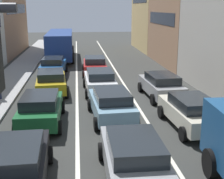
# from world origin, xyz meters

# --- Properties ---
(sidewalk_left) EXTENTS (2.60, 64.00, 0.14)m
(sidewalk_left) POSITION_xyz_m (-6.70, 20.00, 0.07)
(sidewalk_left) COLOR gray
(sidewalk_left) RESTS_ON ground
(lane_stripe_left) EXTENTS (0.16, 60.00, 0.01)m
(lane_stripe_left) POSITION_xyz_m (-1.70, 20.00, 0.01)
(lane_stripe_left) COLOR silver
(lane_stripe_left) RESTS_ON ground
(lane_stripe_right) EXTENTS (0.16, 60.00, 0.01)m
(lane_stripe_right) POSITION_xyz_m (1.70, 20.00, 0.01)
(lane_stripe_right) COLOR silver
(lane_stripe_right) RESTS_ON ground
(sedan_centre_lane_second) EXTENTS (2.08, 4.31, 1.49)m
(sedan_centre_lane_second) POSITION_xyz_m (0.09, 6.52, 0.80)
(sedan_centre_lane_second) COLOR gray
(sedan_centre_lane_second) RESTS_ON ground
(wagon_left_lane_second) EXTENTS (2.18, 4.36, 1.49)m
(wagon_left_lane_second) POSITION_xyz_m (-3.55, 6.40, 0.80)
(wagon_left_lane_second) COLOR black
(wagon_left_lane_second) RESTS_ON ground
(hatchback_centre_lane_third) EXTENTS (2.27, 4.40, 1.49)m
(hatchback_centre_lane_third) POSITION_xyz_m (0.00, 12.30, 0.80)
(hatchback_centre_lane_third) COLOR #759EB7
(hatchback_centre_lane_third) RESTS_ON ground
(sedan_left_lane_third) EXTENTS (2.09, 4.32, 1.49)m
(sedan_left_lane_third) POSITION_xyz_m (-3.39, 11.98, 0.80)
(sedan_left_lane_third) COLOR #19592D
(sedan_left_lane_third) RESTS_ON ground
(coupe_centre_lane_fourth) EXTENTS (2.13, 4.34, 1.49)m
(coupe_centre_lane_fourth) POSITION_xyz_m (-0.20, 17.49, 0.80)
(coupe_centre_lane_fourth) COLOR silver
(coupe_centre_lane_fourth) RESTS_ON ground
(sedan_left_lane_fourth) EXTENTS (2.30, 4.41, 1.49)m
(sedan_left_lane_fourth) POSITION_xyz_m (-3.33, 17.64, 0.80)
(sedan_left_lane_fourth) COLOR #B29319
(sedan_left_lane_fourth) RESTS_ON ground
(sedan_centre_lane_fifth) EXTENTS (2.14, 4.34, 1.49)m
(sedan_centre_lane_fifth) POSITION_xyz_m (-0.20, 23.20, 0.80)
(sedan_centre_lane_fifth) COLOR #A51E1E
(sedan_centre_lane_fifth) RESTS_ON ground
(sedan_left_lane_fifth) EXTENTS (2.20, 4.37, 1.49)m
(sedan_left_lane_fifth) POSITION_xyz_m (-3.57, 23.20, 0.80)
(sedan_left_lane_fifth) COLOR #194C8C
(sedan_left_lane_fifth) RESTS_ON ground
(sedan_right_lane_behind_truck) EXTENTS (2.25, 4.39, 1.49)m
(sedan_right_lane_behind_truck) POSITION_xyz_m (3.52, 10.73, 0.80)
(sedan_right_lane_behind_truck) COLOR beige
(sedan_right_lane_behind_truck) RESTS_ON ground
(wagon_right_lane_far) EXTENTS (2.25, 4.39, 1.49)m
(wagon_right_lane_far) POSITION_xyz_m (3.46, 15.84, 0.80)
(wagon_right_lane_far) COLOR gray
(wagon_right_lane_far) RESTS_ON ground
(bus_mid_queue_primary) EXTENTS (2.88, 10.53, 2.90)m
(bus_mid_queue_primary) POSITION_xyz_m (-3.37, 31.63, 1.76)
(bus_mid_queue_primary) COLOR navy
(bus_mid_queue_primary) RESTS_ON ground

